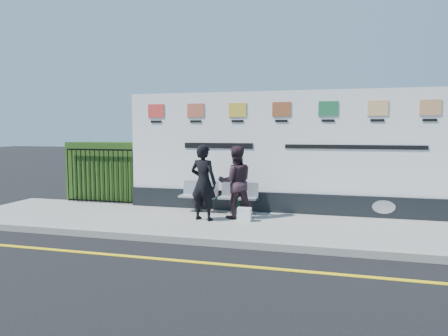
{
  "coord_description": "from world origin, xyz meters",
  "views": [
    {
      "loc": [
        1.6,
        -6.05,
        2.16
      ],
      "look_at": [
        -0.81,
        3.25,
        1.25
      ],
      "focal_mm": 32.0,
      "sensor_mm": 36.0,
      "label": 1
    }
  ],
  "objects_px": {
    "woman_left": "(203,183)",
    "woman_right": "(236,182)",
    "billboard": "(281,160)",
    "bench": "(218,204)"
  },
  "relations": [
    {
      "from": "woman_left",
      "to": "woman_right",
      "type": "bearing_deg",
      "value": -138.37
    },
    {
      "from": "woman_right",
      "to": "woman_left",
      "type": "bearing_deg",
      "value": 6.63
    },
    {
      "from": "billboard",
      "to": "woman_left",
      "type": "bearing_deg",
      "value": -140.06
    },
    {
      "from": "bench",
      "to": "woman_left",
      "type": "distance_m",
      "value": 1.07
    },
    {
      "from": "bench",
      "to": "woman_right",
      "type": "bearing_deg",
      "value": -39.63
    },
    {
      "from": "bench",
      "to": "woman_right",
      "type": "height_order",
      "value": "woman_right"
    },
    {
      "from": "bench",
      "to": "billboard",
      "type": "bearing_deg",
      "value": 18.31
    },
    {
      "from": "billboard",
      "to": "woman_right",
      "type": "height_order",
      "value": "billboard"
    },
    {
      "from": "bench",
      "to": "woman_right",
      "type": "distance_m",
      "value": 0.95
    },
    {
      "from": "billboard",
      "to": "woman_right",
      "type": "relative_size",
      "value": 4.75
    }
  ]
}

